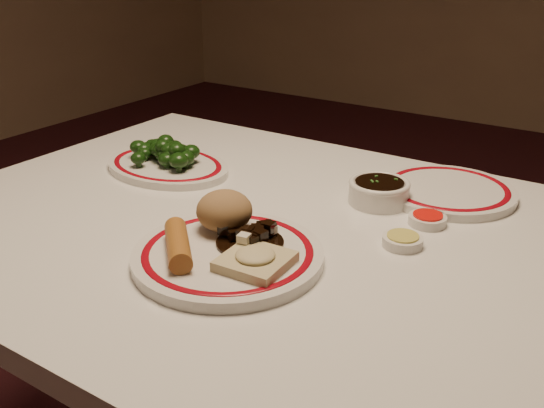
{
  "coord_description": "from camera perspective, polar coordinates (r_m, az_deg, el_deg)",
  "views": [
    {
      "loc": [
        0.53,
        -0.77,
        1.19
      ],
      "look_at": [
        0.04,
        -0.02,
        0.8
      ],
      "focal_mm": 40.0,
      "sensor_mm": 36.0,
      "label": 1
    }
  ],
  "objects": [
    {
      "name": "rice_mound",
      "position": [
        0.96,
        -4.51,
        -0.62
      ],
      "size": [
        0.09,
        0.09,
        0.06
      ],
      "primitive_type": "ellipsoid",
      "color": "#977147",
      "rests_on": "main_plate"
    },
    {
      "name": "stirfry_heap",
      "position": [
        0.92,
        -1.85,
        -3.05
      ],
      "size": [
        0.11,
        0.11,
        0.03
      ],
      "color": "black",
      "rests_on": "main_plate"
    },
    {
      "name": "soy_bowl",
      "position": [
        1.12,
        10.03,
        1.07
      ],
      "size": [
        0.11,
        0.11,
        0.04
      ],
      "color": "silver",
      "rests_on": "dining_table"
    },
    {
      "name": "spring_roll",
      "position": [
        0.89,
        -8.85,
        -3.79
      ],
      "size": [
        0.11,
        0.11,
        0.03
      ],
      "primitive_type": "cylinder",
      "rotation": [
        1.57,
        0.0,
        0.79
      ],
      "color": "#AC6B2A",
      "rests_on": "main_plate"
    },
    {
      "name": "dining_table",
      "position": [
        1.08,
        -1.15,
        -6.12
      ],
      "size": [
        1.2,
        0.9,
        0.75
      ],
      "color": "white",
      "rests_on": "ground"
    },
    {
      "name": "far_plate",
      "position": [
        1.19,
        16.21,
        1.21
      ],
      "size": [
        0.33,
        0.33,
        0.02
      ],
      "color": "silver",
      "rests_on": "dining_table"
    },
    {
      "name": "broccoli_pile",
      "position": [
        1.27,
        -9.87,
        4.85
      ],
      "size": [
        0.17,
        0.12,
        0.05
      ],
      "color": "#23471C",
      "rests_on": "broccoli_plate"
    },
    {
      "name": "mustard_dish",
      "position": [
        0.97,
        12.19,
        -3.39
      ],
      "size": [
        0.06,
        0.06,
        0.02
      ],
      "color": "silver",
      "rests_on": "dining_table"
    },
    {
      "name": "sweet_sour_dish",
      "position": [
        1.06,
        14.42,
        -1.43
      ],
      "size": [
        0.06,
        0.06,
        0.02
      ],
      "color": "silver",
      "rests_on": "dining_table"
    },
    {
      "name": "main_plate",
      "position": [
        0.91,
        -4.16,
        -4.84
      ],
      "size": [
        0.36,
        0.36,
        0.02
      ],
      "color": "silver",
      "rests_on": "dining_table"
    },
    {
      "name": "fried_wonton",
      "position": [
        0.86,
        -1.58,
        -5.24
      ],
      "size": [
        0.1,
        0.1,
        0.03
      ],
      "color": "#C9BD8E",
      "rests_on": "main_plate"
    },
    {
      "name": "broccoli_plate",
      "position": [
        1.28,
        -9.82,
        3.56
      ],
      "size": [
        0.3,
        0.26,
        0.02
      ],
      "color": "silver",
      "rests_on": "dining_table"
    }
  ]
}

